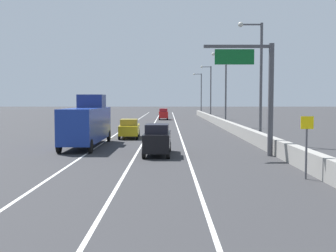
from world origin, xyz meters
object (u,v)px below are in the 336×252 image
object	(u,v)px
lamp_post_right_third	(222,84)
car_black_1	(155,139)
box_truck	(85,123)
overhead_sign_gantry	(258,85)
car_yellow_0	(127,128)
speed_advisory_sign	(304,142)
car_red_2	(161,114)
lamp_post_right_fourth	(207,89)
lamp_post_right_second	(256,74)
lamp_post_right_fifth	(198,91)

from	to	relation	value
lamp_post_right_third	car_black_1	xyz separation A→B (m)	(-8.59, -29.79, -4.88)
lamp_post_right_third	box_truck	xyz separation A→B (m)	(-14.41, -24.67, -4.01)
overhead_sign_gantry	car_yellow_0	world-z (taller)	overhead_sign_gantry
speed_advisory_sign	car_red_2	world-z (taller)	speed_advisory_sign
lamp_post_right_fourth	box_truck	distance (m)	49.51
lamp_post_right_second	car_yellow_0	world-z (taller)	lamp_post_right_second
overhead_sign_gantry	car_red_2	distance (m)	50.89
overhead_sign_gantry	speed_advisory_sign	world-z (taller)	overhead_sign_gantry
overhead_sign_gantry	car_black_1	size ratio (longest dim) A/B	1.56
overhead_sign_gantry	lamp_post_right_fourth	distance (m)	52.85
box_truck	car_red_2	bearing A→B (deg)	82.77
overhead_sign_gantry	speed_advisory_sign	bearing A→B (deg)	-86.86
lamp_post_right_fifth	box_truck	bearing A→B (deg)	-101.85
lamp_post_right_third	lamp_post_right_fourth	xyz separation A→B (m)	(0.23, 22.45, 0.00)
lamp_post_right_second	car_red_2	size ratio (longest dim) A/B	2.52
lamp_post_right_fourth	box_truck	bearing A→B (deg)	-107.26
overhead_sign_gantry	lamp_post_right_fourth	bearing A→B (deg)	87.85
lamp_post_right_second	lamp_post_right_third	distance (m)	22.45
overhead_sign_gantry	speed_advisory_sign	distance (m)	8.60
lamp_post_right_fourth	car_yellow_0	xyz separation A→B (m)	(-11.92, -39.80, -5.00)
speed_advisory_sign	box_truck	xyz separation A→B (m)	(-13.10, 13.73, 0.16)
lamp_post_right_second	lamp_post_right_fourth	distance (m)	44.91
car_red_2	box_truck	xyz separation A→B (m)	(-5.66, -44.60, 0.88)
car_black_1	box_truck	distance (m)	7.80
overhead_sign_gantry	lamp_post_right_third	bearing A→B (deg)	86.69
lamp_post_right_fifth	car_red_2	distance (m)	26.98
car_yellow_0	lamp_post_right_third	bearing A→B (deg)	56.03
lamp_post_right_fifth	car_black_1	bearing A→B (deg)	-96.71
lamp_post_right_third	car_yellow_0	size ratio (longest dim) A/B	2.21
overhead_sign_gantry	box_truck	world-z (taller)	overhead_sign_gantry
lamp_post_right_second	car_black_1	world-z (taller)	lamp_post_right_second
speed_advisory_sign	lamp_post_right_fourth	size ratio (longest dim) A/B	0.29
box_truck	lamp_post_right_third	bearing A→B (deg)	59.71
lamp_post_right_third	lamp_post_right_fifth	bearing A→B (deg)	89.75
overhead_sign_gantry	lamp_post_right_third	xyz separation A→B (m)	(1.75, 30.35, 1.21)
car_black_1	lamp_post_right_second	bearing A→B (deg)	41.02
lamp_post_right_third	lamp_post_right_fourth	size ratio (longest dim) A/B	1.00
lamp_post_right_second	speed_advisory_sign	bearing A→B (deg)	-94.15
overhead_sign_gantry	speed_advisory_sign	xyz separation A→B (m)	(0.44, -8.06, -2.96)
overhead_sign_gantry	car_black_1	bearing A→B (deg)	175.35
overhead_sign_gantry	lamp_post_right_second	size ratio (longest dim) A/B	0.72
car_red_2	car_yellow_0	bearing A→B (deg)	-94.50
car_black_1	box_truck	xyz separation A→B (m)	(-5.82, 5.12, 0.87)
lamp_post_right_fourth	lamp_post_right_third	bearing A→B (deg)	-90.58
overhead_sign_gantry	box_truck	distance (m)	14.15
lamp_post_right_third	car_yellow_0	world-z (taller)	lamp_post_right_third
lamp_post_right_second	car_black_1	distance (m)	12.20
box_truck	car_black_1	bearing A→B (deg)	-41.35
speed_advisory_sign	lamp_post_right_third	xyz separation A→B (m)	(1.31, 38.41, 4.18)
speed_advisory_sign	car_yellow_0	xyz separation A→B (m)	(-10.38, 21.05, -0.82)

